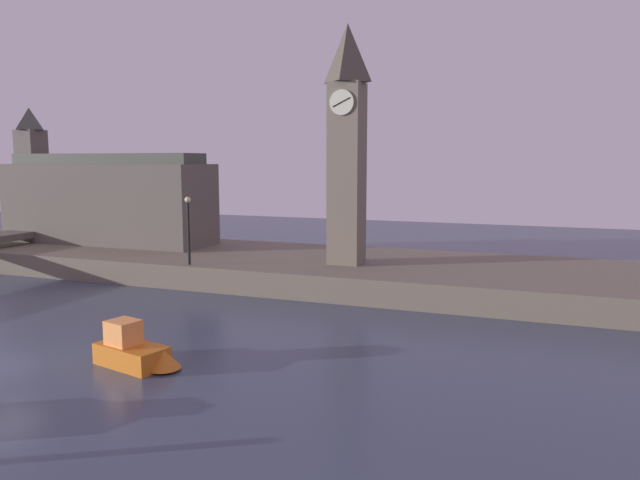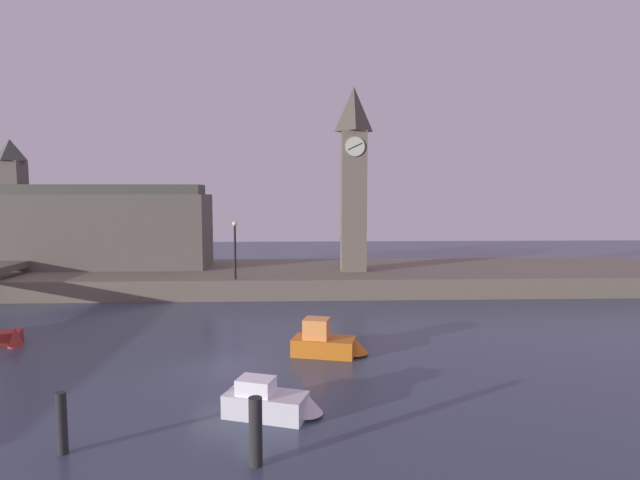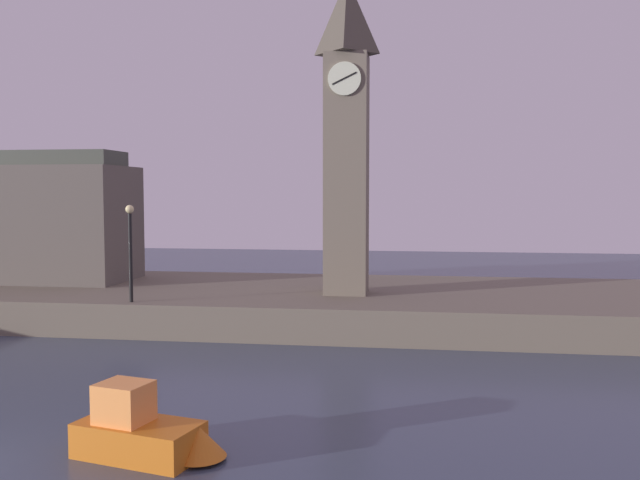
{
  "view_description": "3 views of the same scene",
  "coord_description": "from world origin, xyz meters",
  "views": [
    {
      "loc": [
        19.31,
        -16.56,
        7.88
      ],
      "look_at": [
        7.17,
        15.32,
        3.35
      ],
      "focal_mm": 33.78,
      "sensor_mm": 36.0,
      "label": 1
    },
    {
      "loc": [
        3.42,
        -21.64,
        7.59
      ],
      "look_at": [
        5.01,
        17.61,
        4.05
      ],
      "focal_mm": 28.5,
      "sensor_mm": 36.0,
      "label": 2
    },
    {
      "loc": [
        11.02,
        -13.31,
        6.22
      ],
      "look_at": [
        6.91,
        15.36,
        4.21
      ],
      "focal_mm": 38.81,
      "sensor_mm": 36.0,
      "label": 3
    }
  ],
  "objects": [
    {
      "name": "boat_patrol_orange",
      "position": [
        4.79,
        1.79,
        0.59
      ],
      "size": [
        3.82,
        2.1,
        1.76
      ],
      "color": "orange",
      "rests_on": "ground"
    },
    {
      "name": "far_embankment",
      "position": [
        0.0,
        20.0,
        0.75
      ],
      "size": [
        70.0,
        12.0,
        1.5
      ],
      "primitive_type": "cube",
      "color": "#6B6051",
      "rests_on": "ground"
    },
    {
      "name": "mooring_post_left",
      "position": [
        -3.54,
        -7.08,
        0.93
      ],
      "size": [
        0.3,
        0.3,
        1.85
      ],
      "primitive_type": "cylinder",
      "color": "#272727",
      "rests_on": "ground"
    },
    {
      "name": "ground_plane",
      "position": [
        0.0,
        0.0,
        0.0
      ],
      "size": [
        120.0,
        120.0,
        0.0
      ],
      "primitive_type": "plane",
      "color": "#384256"
    },
    {
      "name": "boat_ferry_white",
      "position": [
        2.49,
        -4.79,
        0.5
      ],
      "size": [
        3.62,
        2.06,
        1.35
      ],
      "color": "silver",
      "rests_on": "ground"
    },
    {
      "name": "mooring_post_right",
      "position": [
        2.17,
        -7.96,
        0.98
      ],
      "size": [
        0.38,
        0.38,
        1.96
      ],
      "primitive_type": "cylinder",
      "color": "#272727",
      "rests_on": "ground"
    },
    {
      "name": "parliament_hall",
      "position": [
        -13.16,
        21.2,
        4.92
      ],
      "size": [
        16.89,
        5.01,
        10.58
      ],
      "color": "#5B544C",
      "rests_on": "far_embankment"
    },
    {
      "name": "clock_tower",
      "position": [
        7.69,
        18.56,
        9.0
      ],
      "size": [
        2.14,
        2.19,
        14.45
      ],
      "color": "#6B6051",
      "rests_on": "far_embankment"
    },
    {
      "name": "streetlamp",
      "position": [
        -1.2,
        14.7,
        4.08
      ],
      "size": [
        0.36,
        0.36,
        4.18
      ],
      "color": "black",
      "rests_on": "far_embankment"
    }
  ]
}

